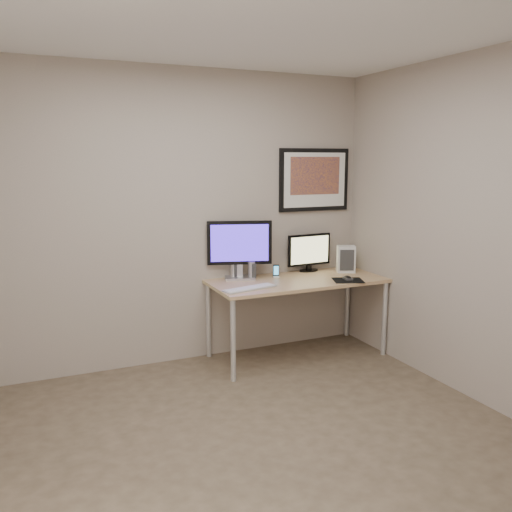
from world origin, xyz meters
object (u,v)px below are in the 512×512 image
at_px(speaker_left, 234,268).
at_px(keyboard, 250,288).
at_px(monitor_large, 240,247).
at_px(phone_dock, 276,271).
at_px(fan_unit, 346,259).
at_px(monitor_tv, 309,251).
at_px(framed_art, 314,180).
at_px(speaker_right, 251,270).
at_px(desk, 297,287).

bearing_deg(speaker_left, keyboard, -110.67).
distance_m(monitor_large, phone_dock, 0.42).
bearing_deg(speaker_left, fan_unit, -25.49).
bearing_deg(keyboard, monitor_tv, 16.08).
bearing_deg(framed_art, speaker_right, -169.12).
bearing_deg(keyboard, framed_art, 16.53).
bearing_deg(monitor_large, keyboard, -83.61).
distance_m(keyboard, fan_unit, 1.18).
height_order(framed_art, monitor_tv, framed_art).
height_order(desk, fan_unit, fan_unit).
bearing_deg(keyboard, speaker_left, 72.78).
distance_m(monitor_tv, phone_dock, 0.45).
bearing_deg(desk, monitor_large, 152.68).
relative_size(framed_art, speaker_right, 4.60).
bearing_deg(desk, fan_unit, 10.02).
distance_m(desk, framed_art, 1.07).
bearing_deg(monitor_tv, phone_dock, -167.74).
bearing_deg(keyboard, phone_dock, 26.39).
xyz_separation_m(framed_art, speaker_right, (-0.73, -0.14, -0.81)).
height_order(desk, speaker_left, speaker_left).
xyz_separation_m(speaker_right, fan_unit, (0.97, -0.09, 0.05)).
relative_size(monitor_large, speaker_left, 3.06).
relative_size(framed_art, fan_unit, 2.89).
bearing_deg(fan_unit, desk, -145.54).
distance_m(monitor_tv, speaker_right, 0.67).
relative_size(speaker_right, fan_unit, 0.63).
bearing_deg(monitor_large, framed_art, 23.00).
xyz_separation_m(monitor_large, phone_dock, (0.33, -0.08, -0.24)).
xyz_separation_m(desk, monitor_tv, (0.28, 0.28, 0.26)).
height_order(desk, speaker_right, speaker_right).
bearing_deg(desk, monitor_tv, 45.48).
height_order(framed_art, keyboard, framed_art).
relative_size(monitor_tv, speaker_right, 2.89).
relative_size(monitor_tv, phone_dock, 3.89).
height_order(monitor_large, phone_dock, monitor_large).
xyz_separation_m(framed_art, fan_unit, (0.24, -0.23, -0.76)).
height_order(speaker_left, keyboard, speaker_left).
relative_size(desk, framed_art, 2.13).
height_order(phone_dock, fan_unit, fan_unit).
relative_size(framed_art, monitor_large, 1.30).
xyz_separation_m(desk, keyboard, (-0.55, -0.16, 0.07)).
distance_m(speaker_left, keyboard, 0.46).
relative_size(keyboard, fan_unit, 1.87).
height_order(monitor_large, speaker_right, monitor_large).
distance_m(desk, monitor_tv, 0.48).
relative_size(speaker_right, phone_dock, 1.35).
relative_size(framed_art, monitor_tv, 1.59).
height_order(monitor_large, fan_unit, monitor_large).
height_order(desk, keyboard, keyboard).
bearing_deg(speaker_right, phone_dock, -25.98).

